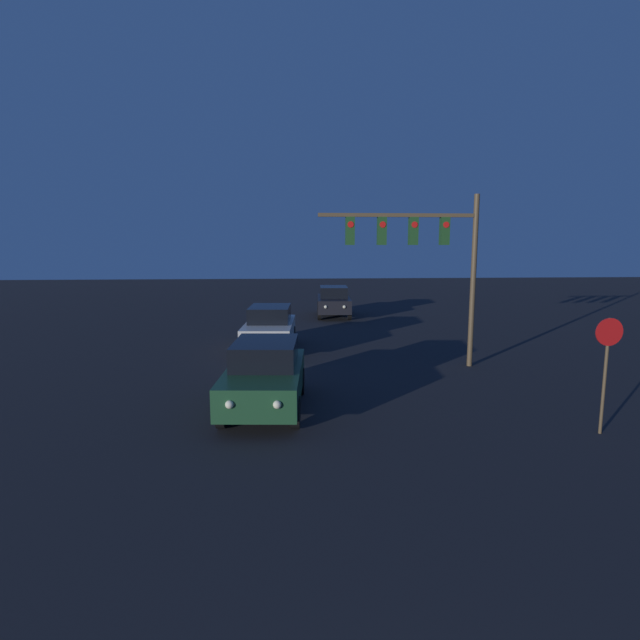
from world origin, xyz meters
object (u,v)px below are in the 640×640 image
at_px(car_near, 265,374).
at_px(stop_sign, 607,356).
at_px(car_far, 334,301).
at_px(car_mid, 270,327).
at_px(traffic_signal_mast, 424,247).

bearing_deg(car_near, stop_sign, 167.58).
xyz_separation_m(car_far, stop_sign, (4.11, -18.49, 0.86)).
distance_m(car_near, car_far, 16.60).
relative_size(car_mid, stop_sign, 1.71).
distance_m(car_near, car_mid, 7.19).
relative_size(car_mid, car_far, 1.00).
distance_m(car_near, traffic_signal_mast, 7.23).
bearing_deg(car_near, car_mid, -84.94).
xyz_separation_m(car_near, car_far, (3.32, 16.26, 0.00)).
distance_m(car_far, stop_sign, 18.96).
height_order(car_mid, stop_sign, stop_sign).
xyz_separation_m(car_near, stop_sign, (7.43, -2.23, 0.86)).
distance_m(car_mid, traffic_signal_mast, 6.86).
bearing_deg(car_far, car_near, 82.11).
bearing_deg(car_far, car_mid, 73.00).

